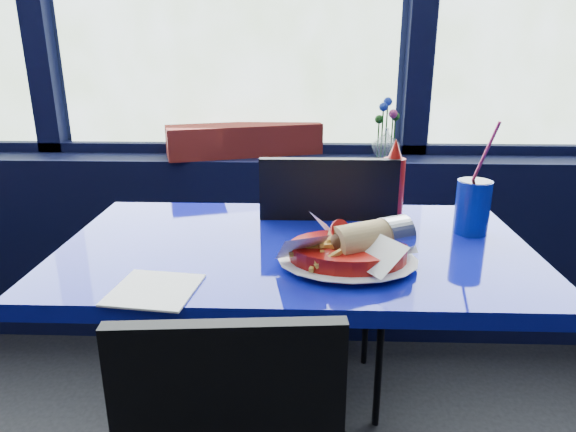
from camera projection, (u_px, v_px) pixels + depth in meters
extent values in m
cube|color=black|center=(232.00, 244.00, 2.28)|extent=(5.00, 0.26, 0.80)
cube|color=black|center=(231.00, 149.00, 2.22)|extent=(4.80, 0.08, 0.06)
cylinder|color=black|center=(295.00, 377.00, 1.46)|extent=(0.12, 0.12, 0.68)
cube|color=#0D1596|center=(296.00, 251.00, 1.34)|extent=(1.20, 0.70, 0.04)
cube|color=black|center=(324.00, 281.00, 1.80)|extent=(0.42, 0.42, 0.04)
cube|color=black|center=(327.00, 234.00, 1.53)|extent=(0.40, 0.03, 0.46)
cylinder|color=black|center=(366.00, 316.00, 2.04)|extent=(0.02, 0.02, 0.43)
cylinder|color=black|center=(378.00, 370.00, 1.70)|extent=(0.02, 0.02, 0.43)
cylinder|color=black|center=(276.00, 314.00, 2.05)|extent=(0.02, 0.02, 0.43)
cylinder|color=black|center=(270.00, 368.00, 1.71)|extent=(0.02, 0.02, 0.43)
cube|color=maroon|center=(245.00, 140.00, 2.14)|extent=(0.66, 0.35, 0.13)
imported|color=silver|center=(386.00, 144.00, 2.09)|extent=(0.15, 0.15, 0.12)
cylinder|color=#1E5919|center=(382.00, 134.00, 2.08)|extent=(0.01, 0.01, 0.19)
sphere|color=#1F3EB9|center=(383.00, 107.00, 2.04)|extent=(0.04, 0.04, 0.04)
cylinder|color=#1E5919|center=(392.00, 138.00, 2.07)|extent=(0.01, 0.01, 0.16)
sphere|color=#D53E82|center=(393.00, 114.00, 2.04)|extent=(0.04, 0.04, 0.04)
cylinder|color=#1E5919|center=(386.00, 131.00, 2.09)|extent=(0.01, 0.01, 0.21)
sphere|color=#1F3EB9|center=(388.00, 102.00, 2.06)|extent=(0.04, 0.04, 0.04)
cylinder|color=#1E5919|center=(378.00, 140.00, 2.10)|extent=(0.01, 0.01, 0.14)
sphere|color=#1E5919|center=(379.00, 119.00, 2.07)|extent=(0.04, 0.04, 0.04)
cylinder|color=#1E5919|center=(394.00, 139.00, 2.09)|extent=(0.01, 0.01, 0.15)
sphere|color=#1E5919|center=(395.00, 116.00, 2.06)|extent=(0.04, 0.04, 0.04)
cylinder|color=#A9110B|center=(348.00, 255.00, 1.19)|extent=(0.28, 0.28, 0.05)
cylinder|color=white|center=(348.00, 259.00, 1.19)|extent=(0.27, 0.27, 0.00)
cylinder|color=silver|center=(394.00, 236.00, 1.21)|extent=(0.10, 0.11, 0.09)
sphere|color=brown|center=(344.00, 241.00, 1.16)|extent=(0.06, 0.06, 0.06)
cylinder|color=#AF1512|center=(340.00, 230.00, 1.16)|extent=(0.06, 0.06, 0.01)
cylinder|color=#A9110B|center=(393.00, 189.00, 1.50)|extent=(0.06, 0.06, 0.18)
cone|color=#A9110B|center=(396.00, 148.00, 1.46)|extent=(0.04, 0.04, 0.06)
cylinder|color=#0D2295|center=(472.00, 207.00, 1.39)|extent=(0.09, 0.09, 0.15)
cylinder|color=black|center=(475.00, 182.00, 1.37)|extent=(0.08, 0.08, 0.01)
cylinder|color=#D62D66|center=(483.00, 158.00, 1.34)|extent=(0.06, 0.06, 0.20)
cube|color=white|center=(154.00, 290.00, 1.07)|extent=(0.19, 0.19, 0.00)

